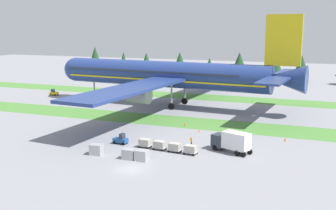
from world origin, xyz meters
TOP-DOWN VIEW (x-y plane):
  - ground_plane at (0.00, 0.00)m, footprint 400.00×400.00m
  - grass_strip_near at (0.00, 31.91)m, footprint 320.00×10.71m
  - grass_strip_far at (0.00, 65.32)m, footprint 320.00×10.71m
  - airliner at (-12.22, 48.43)m, footprint 68.96×84.89m
  - baggage_tug at (-7.68, 11.37)m, footprint 2.71×1.54m
  - cargo_dolly_lead at (-2.68, 10.89)m, footprint 2.33×1.70m
  - cargo_dolly_second at (0.20, 10.61)m, footprint 2.33×1.70m
  - cargo_dolly_third at (3.09, 10.33)m, footprint 2.33×1.70m
  - cargo_dolly_fourth at (5.98, 10.05)m, footprint 2.33×1.70m
  - catering_truck at (12.02, 13.77)m, footprint 7.32×4.64m
  - pushback_tractor at (-52.18, 51.80)m, footprint 2.70×1.51m
  - ground_crew_marshaller at (4.59, 14.76)m, footprint 0.36×0.51m
  - uld_container_0 at (-8.53, 4.35)m, footprint 2.14×1.78m
  - uld_container_1 at (-2.44, 4.23)m, footprint 2.02×1.62m
  - uld_container_2 at (-0.25, 4.27)m, footprint 2.02×1.62m
  - taxiway_marker_0 at (-18.53, 28.37)m, footprint 0.44×0.44m
  - taxiway_marker_1 at (-1.43, 28.93)m, footprint 0.44×0.44m
  - taxiway_marker_2 at (19.88, 24.03)m, footprint 0.44×0.44m
  - taxiway_marker_3 at (3.03, 24.76)m, footprint 0.44×0.44m
  - distant_tree_line at (-4.53, 107.89)m, footprint 143.94×9.90m

SIDE VIEW (x-z plane):
  - ground_plane at x=0.00m, z-range 0.00..0.00m
  - grass_strip_near at x=0.00m, z-range 0.00..0.01m
  - grass_strip_far at x=0.00m, z-range 0.00..0.01m
  - taxiway_marker_0 at x=-18.53m, z-range 0.00..0.46m
  - taxiway_marker_3 at x=3.03m, z-range 0.00..0.46m
  - taxiway_marker_1 at x=-1.43m, z-range 0.00..0.67m
  - taxiway_marker_2 at x=19.88m, z-range 0.00..0.68m
  - baggage_tug at x=-7.68m, z-range -0.17..1.80m
  - pushback_tractor at x=-52.18m, z-range -0.17..1.80m
  - uld_container_1 at x=-2.44m, z-range 0.00..1.65m
  - uld_container_2 at x=-0.25m, z-range 0.00..1.71m
  - uld_container_0 at x=-8.53m, z-range 0.00..1.75m
  - cargo_dolly_lead at x=-2.68m, z-range 0.14..1.69m
  - cargo_dolly_second at x=0.20m, z-range 0.14..1.69m
  - cargo_dolly_third at x=3.09m, z-range 0.14..1.69m
  - cargo_dolly_fourth at x=5.98m, z-range 0.14..1.69m
  - ground_crew_marshaller at x=4.59m, z-range 0.08..1.82m
  - catering_truck at x=12.02m, z-range 0.16..3.74m
  - distant_tree_line at x=-4.53m, z-range 0.45..12.87m
  - airliner at x=-12.22m, z-range -3.35..20.34m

